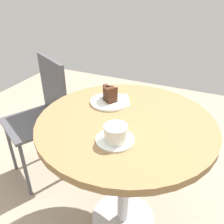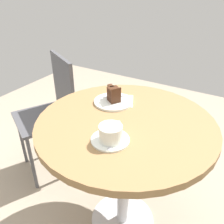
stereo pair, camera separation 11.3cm
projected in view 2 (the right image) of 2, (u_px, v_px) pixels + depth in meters
name	position (u px, v px, depth m)	size (l,w,h in m)	color
ground_plane	(122.00, 220.00, 1.52)	(4.40, 4.40, 0.01)	gray
cafe_table	(125.00, 140.00, 1.20)	(0.87, 0.87, 0.75)	olive
saucer	(110.00, 140.00, 1.00)	(0.17, 0.17, 0.01)	silver
coffee_cup	(111.00, 133.00, 0.98)	(0.13, 0.10, 0.07)	silver
teaspoon	(114.00, 145.00, 0.96)	(0.11, 0.03, 0.00)	silver
cake_plate	(113.00, 102.00, 1.30)	(0.21, 0.21, 0.01)	silver
cake_slice	(113.00, 94.00, 1.28)	(0.08, 0.10, 0.09)	#422619
fork	(118.00, 96.00, 1.34)	(0.10, 0.12, 0.00)	silver
napkin	(118.00, 100.00, 1.32)	(0.20, 0.21, 0.00)	silver
cafe_chair	(53.00, 106.00, 1.71)	(0.52, 0.52, 0.89)	#4C4C51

